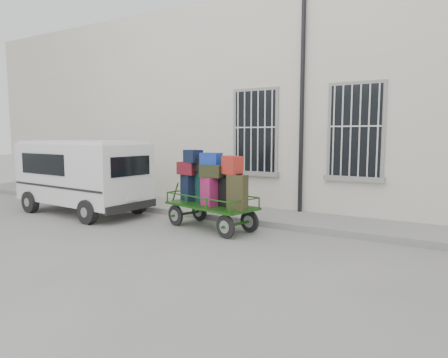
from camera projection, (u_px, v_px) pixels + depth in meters
ground at (209, 236)px, 8.51m from camera, size 80.00×80.00×0.00m
building at (301, 109)px, 12.88m from camera, size 24.00×5.15×6.00m
sidewalk at (255, 215)px, 10.38m from camera, size 24.00×1.70×0.15m
luggage_cart at (210, 187)px, 9.10m from camera, size 2.62×1.50×1.80m
van at (82, 172)px, 10.95m from camera, size 4.08×2.03×2.00m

